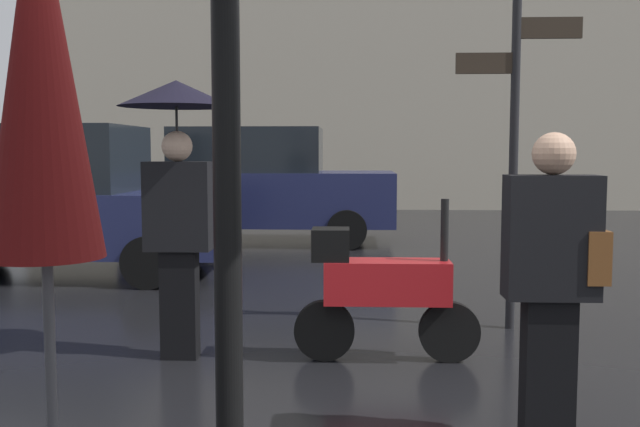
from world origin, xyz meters
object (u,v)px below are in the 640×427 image
parked_scooter (381,289)px  street_signpost (515,131)px  pedestrian_with_umbrella (177,158)px  folded_patio_umbrella_far (42,101)px  parked_car_right (258,185)px  pedestrian_with_bag (553,271)px  parked_car_left (52,200)px

parked_scooter → street_signpost: (1.21, 1.06, 1.21)m
pedestrian_with_umbrella → parked_scooter: size_ratio=1.51×
folded_patio_umbrella_far → parked_car_right: folded_patio_umbrella_far is taller
pedestrian_with_bag → street_signpost: bearing=102.3°
pedestrian_with_bag → parked_car_left: (-4.91, 5.16, 0.00)m
pedestrian_with_bag → parked_car_right: parked_car_right is taller
pedestrian_with_umbrella → parked_scooter: bearing=52.1°
folded_patio_umbrella_far → parked_scooter: 3.46m
pedestrian_with_umbrella → parked_car_right: (-0.30, 6.96, -0.53)m
pedestrian_with_umbrella → folded_patio_umbrella_far: bearing=-31.2°
parked_scooter → street_signpost: bearing=31.6°
parked_car_right → parked_scooter: bearing=-75.3°
parked_car_left → parked_scooter: bearing=-42.7°
parked_car_left → parked_car_right: (2.23, 3.35, 0.05)m
parked_scooter → parked_car_left: 5.47m
pedestrian_with_bag → street_signpost: size_ratio=0.58×
pedestrian_with_umbrella → street_signpost: bearing=73.5°
pedestrian_with_bag → pedestrian_with_umbrella: bearing=167.5°
street_signpost → parked_car_left: bearing=154.0°
parked_car_right → street_signpost: size_ratio=1.57×
pedestrian_with_bag → parked_car_right: (-2.68, 8.50, 0.05)m
parked_scooter → parked_car_right: bearing=95.3°
pedestrian_with_umbrella → pedestrian_with_bag: size_ratio=1.25×
folded_patio_umbrella_far → parked_car_left: folded_patio_umbrella_far is taller
pedestrian_with_umbrella → parked_car_right: pedestrian_with_umbrella is taller
parked_car_left → street_signpost: street_signpost is taller
parked_scooter → parked_car_left: bearing=128.7°
parked_car_right → folded_patio_umbrella_far: bearing=-86.5°
folded_patio_umbrella_far → parked_car_left: size_ratio=0.56×
parked_scooter → parked_car_right: (-1.84, 6.98, 0.45)m
folded_patio_umbrella_far → pedestrian_with_umbrella: 3.06m
parked_car_right → street_signpost: 6.71m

